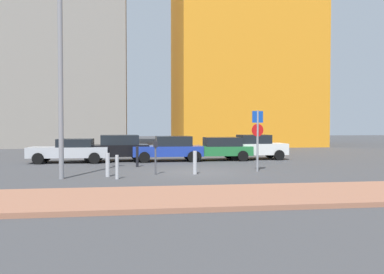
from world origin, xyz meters
The scene contains 15 objects.
ground_plane centered at (0.00, 0.00, 0.00)m, with size 120.00×120.00×0.00m, color #424244.
sidewalk_brick centered at (0.00, -6.89, 0.07)m, with size 40.00×3.81×0.14m, color #9E664C.
parked_car_silver centered at (-6.41, 5.92, 0.72)m, with size 4.61×2.12×1.39m.
parked_car_black centered at (-3.85, 6.37, 0.83)m, with size 4.19×2.17×1.59m.
parked_car_blue centered at (-0.64, 6.05, 0.78)m, with size 4.19×2.03×1.52m.
parked_car_green centered at (2.42, 6.14, 0.75)m, with size 4.24×1.97×1.43m.
parked_car_white centered at (4.79, 6.52, 0.80)m, with size 4.13×1.95×1.57m.
parking_sign_post centered at (2.99, -0.09, 1.82)m, with size 0.60×0.13×2.89m.
parking_meter centered at (-1.86, -0.63, 0.96)m, with size 0.18×0.14×1.49m.
street_lamp centered at (-5.75, -1.52, 4.67)m, with size 0.70×0.36×8.06m.
traffic_bollard_near centered at (-2.61, 2.91, 0.54)m, with size 0.14×0.14×1.09m, color black.
traffic_bollard_mid centered at (-3.92, -1.04, 0.50)m, with size 0.18×0.18×1.01m, color #B7B7BC.
traffic_bollard_far centered at (-0.11, -0.73, 0.52)m, with size 0.17×0.17×1.04m, color #B7B7BC.
traffic_bollard_edge centered at (-3.50, -1.90, 0.49)m, with size 0.14×0.14×0.99m, color #B7B7BC.
building_under_construction centered at (-10.56, 25.71, 10.82)m, with size 14.42×10.29×21.63m, color gray.
Camera 1 is at (-2.95, -19.09, 2.23)m, focal length 39.04 mm.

